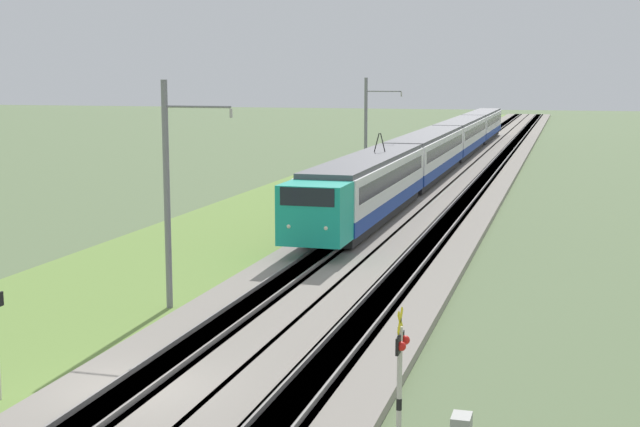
{
  "coord_description": "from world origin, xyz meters",
  "views": [
    {
      "loc": [
        -19.51,
        -10.44,
        8.16
      ],
      "look_at": [
        17.7,
        0.0,
        2.16
      ],
      "focal_mm": 50.0,
      "sensor_mm": 36.0,
      "label": 1
    }
  ],
  "objects_px": {
    "catenary_mast_near": "(169,194)",
    "catenary_mast_mid": "(367,136)",
    "passenger_train": "(447,143)",
    "crossing_signal_far": "(400,372)"
  },
  "relations": [
    {
      "from": "crossing_signal_far",
      "to": "catenary_mast_mid",
      "type": "relative_size",
      "value": 0.43
    },
    {
      "from": "catenary_mast_near",
      "to": "catenary_mast_mid",
      "type": "bearing_deg",
      "value": 0.0
    },
    {
      "from": "crossing_signal_far",
      "to": "catenary_mast_mid",
      "type": "distance_m",
      "value": 42.35
    },
    {
      "from": "crossing_signal_far",
      "to": "catenary_mast_near",
      "type": "bearing_deg",
      "value": 134.39
    },
    {
      "from": "catenary_mast_near",
      "to": "catenary_mast_mid",
      "type": "xyz_separation_m",
      "value": [
        30.87,
        0.0,
        0.0
      ]
    },
    {
      "from": "passenger_train",
      "to": "crossing_signal_far",
      "type": "relative_size",
      "value": 25.36
    },
    {
      "from": "passenger_train",
      "to": "crossing_signal_far",
      "type": "bearing_deg",
      "value": 6.75
    },
    {
      "from": "passenger_train",
      "to": "crossing_signal_far",
      "type": "xyz_separation_m",
      "value": [
        -61.27,
        -7.25,
        -0.21
      ]
    },
    {
      "from": "catenary_mast_near",
      "to": "catenary_mast_mid",
      "type": "distance_m",
      "value": 30.87
    },
    {
      "from": "catenary_mast_mid",
      "to": "catenary_mast_near",
      "type": "bearing_deg",
      "value": -180.0
    }
  ]
}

